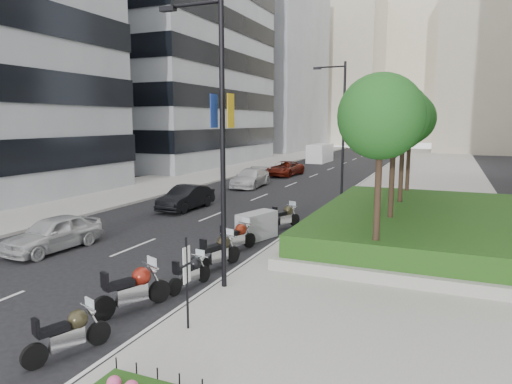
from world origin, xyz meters
The scene contains 31 objects.
ground centered at (0.00, 0.00, 0.00)m, with size 160.00×160.00×0.00m, color black.
sidewalk_right centered at (9.00, 30.00, 0.07)m, with size 10.00×100.00×0.15m, color #9E9B93.
sidewalk_left centered at (-12.00, 30.00, 0.07)m, with size 8.00×100.00×0.15m, color #9E9B93.
lane_edge centered at (3.70, 30.00, 0.01)m, with size 0.12×100.00×0.01m, color silver.
lane_centre centered at (-1.50, 30.00, 0.01)m, with size 0.12×100.00×0.01m, color silver.
building_grey_mid centered at (-24.00, 38.00, 20.00)m, with size 22.00×26.00×40.00m, color gray.
building_grey_far centered at (-24.00, 70.00, 15.00)m, with size 22.00×26.00×30.00m, color gray.
building_cream_left centered at (-18.00, 100.00, 17.00)m, with size 26.00×24.00×34.00m, color #B7AD93.
building_cream_centre centered at (2.00, 120.00, 19.00)m, with size 30.00×24.00×38.00m, color #B7AD93.
planter centered at (10.00, 10.00, 0.35)m, with size 10.00×14.00×0.40m, color #A2A097.
hedge centered at (10.00, 10.00, 0.95)m, with size 9.40×13.40×0.80m, color #123F12.
tree_0 centered at (8.50, 4.00, 5.42)m, with size 2.80×2.80×6.30m.
tree_1 centered at (8.50, 8.00, 5.42)m, with size 2.80×2.80×6.30m.
tree_2 centered at (8.50, 12.00, 5.42)m, with size 2.80×2.80×6.30m.
tree_3 centered at (8.50, 16.00, 5.42)m, with size 2.80×2.80×6.30m.
lamp_post_0 centered at (4.14, 1.00, 5.07)m, with size 2.34×0.45×9.00m.
lamp_post_1 centered at (4.14, 18.00, 5.07)m, with size 2.34×0.45×9.00m.
lamp_post_2 centered at (4.14, 36.00, 5.07)m, with size 2.34×0.45×9.00m.
parking_sign centered at (4.80, -2.00, 1.46)m, with size 0.06×0.32×2.50m.
motorcycle_0 centered at (2.88, -3.98, 0.55)m, with size 0.91×1.99×1.03m.
motorcycle_1 centered at (2.66, -1.37, 0.65)m, with size 1.14×2.32×1.22m.
motorcycle_2 centered at (3.22, 0.77, 0.52)m, with size 0.66×1.96×0.98m.
motorcycle_3 centered at (3.12, 2.92, 0.62)m, with size 0.88×2.27×1.15m.
motorcycle_4 centered at (2.80, 5.12, 0.60)m, with size 0.97×2.18×1.12m.
motorcycle_5 centered at (2.81, 7.22, 0.62)m, with size 1.39×2.20×1.24m.
motorcycle_6 centered at (3.28, 9.74, 0.59)m, with size 1.02×2.12×1.11m.
car_a centered at (-4.28, 2.36, 0.72)m, with size 1.69×4.21×1.43m, color #B7B8B9.
car_b centered at (-3.88, 12.10, 0.72)m, with size 1.53×4.39×1.45m, color black.
car_c centered at (-4.11, 22.40, 0.74)m, with size 2.08×5.11×1.48m, color silver.
car_d centered at (-4.05, 30.75, 0.70)m, with size 2.33×5.06×1.41m, color #5A140A.
delivery_van centered at (-4.79, 46.37, 1.09)m, with size 2.23×5.59×2.33m.
Camera 1 is at (10.57, -11.29, 5.30)m, focal length 32.00 mm.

